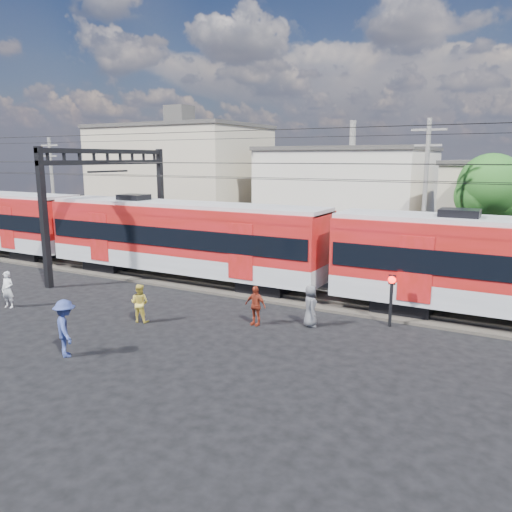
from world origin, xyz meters
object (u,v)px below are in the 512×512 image
Objects in this scene: pedestrian_a at (8,290)px; crossing_signal at (391,291)px; pedestrian_c at (65,328)px; commuter_train at (185,236)px.

pedestrian_a is 16.25m from crossing_signal.
pedestrian_c is at bearing -137.07° from crossing_signal.
commuter_train reaches higher than pedestrian_c.
pedestrian_a is at bearing 12.68° from pedestrian_c.
crossing_signal is (8.66, 8.06, 0.47)m from pedestrian_c.
pedestrian_c reaches higher than pedestrian_a.
pedestrian_c is (6.62, -2.60, 0.15)m from pedestrian_a.
crossing_signal is at bearing -11.04° from commuter_train.
pedestrian_c is 11.84m from crossing_signal.
pedestrian_c is at bearing -32.03° from pedestrian_a.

